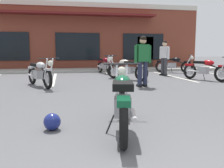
% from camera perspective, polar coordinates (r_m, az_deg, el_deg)
% --- Properties ---
extents(ground_plane, '(80.00, 80.00, 0.00)m').
position_cam_1_polar(ground_plane, '(6.04, -1.49, -3.84)').
color(ground_plane, '#515154').
extents(sidewalk_kerb, '(22.00, 1.80, 0.14)m').
position_cam_1_polar(sidewalk_kerb, '(14.64, -7.31, 3.14)').
color(sidewalk_kerb, '#A8A59E').
rests_on(sidewalk_kerb, ground_plane).
extents(brick_storefront_building, '(16.14, 6.22, 4.19)m').
position_cam_1_polar(brick_storefront_building, '(18.75, -8.31, 10.29)').
color(brick_storefront_building, brown).
rests_on(brick_storefront_building, ground_plane).
extents(painted_stall_lines, '(13.63, 4.80, 0.01)m').
position_cam_1_polar(painted_stall_lines, '(11.08, -6.00, 1.38)').
color(painted_stall_lines, silver).
rests_on(painted_stall_lines, ground_plane).
extents(motorcycle_foreground_classic, '(0.80, 2.08, 0.98)m').
position_cam_1_polar(motorcycle_foreground_classic, '(3.76, 2.41, -3.68)').
color(motorcycle_foreground_classic, black).
rests_on(motorcycle_foreground_classic, ground_plane).
extents(motorcycle_red_sportbike, '(1.16, 1.97, 0.98)m').
position_cam_1_polar(motorcycle_red_sportbike, '(8.69, -16.17, 2.45)').
color(motorcycle_red_sportbike, black).
rests_on(motorcycle_red_sportbike, ground_plane).
extents(motorcycle_black_cruiser, '(1.19, 1.96, 0.98)m').
position_cam_1_polar(motorcycle_black_cruiser, '(10.79, 20.50, 3.22)').
color(motorcycle_black_cruiser, black).
rests_on(motorcycle_black_cruiser, ground_plane).
extents(motorcycle_silver_naked, '(0.76, 2.10, 0.98)m').
position_cam_1_polar(motorcycle_silver_naked, '(13.12, -1.70, 4.40)').
color(motorcycle_silver_naked, black).
rests_on(motorcycle_silver_naked, ground_plane).
extents(motorcycle_blue_standard, '(1.69, 1.61, 0.98)m').
position_cam_1_polar(motorcycle_blue_standard, '(14.02, 13.88, 4.39)').
color(motorcycle_blue_standard, black).
rests_on(motorcycle_blue_standard, ground_plane).
extents(motorcycle_orange_scrambler, '(1.51, 1.77, 0.98)m').
position_cam_1_polar(motorcycle_orange_scrambler, '(10.42, 3.30, 3.55)').
color(motorcycle_orange_scrambler, black).
rests_on(motorcycle_orange_scrambler, ground_plane).
extents(person_in_black_shirt, '(0.39, 0.59, 1.68)m').
position_cam_1_polar(person_in_black_shirt, '(12.38, 11.83, 6.31)').
color(person_in_black_shirt, black).
rests_on(person_in_black_shirt, ground_plane).
extents(person_by_back_row, '(0.61, 0.32, 1.68)m').
position_cam_1_polar(person_by_back_row, '(8.33, 7.01, 5.86)').
color(person_by_back_row, black).
rests_on(person_by_back_row, ground_plane).
extents(helmet_on_pavement, '(0.26, 0.26, 0.26)m').
position_cam_1_polar(helmet_on_pavement, '(3.94, -13.46, -8.36)').
color(helmet_on_pavement, navy).
rests_on(helmet_on_pavement, ground_plane).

